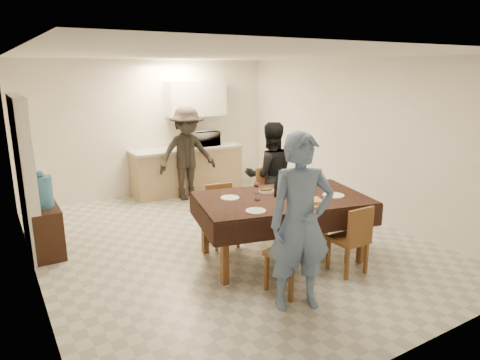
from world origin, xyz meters
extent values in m
cube|color=beige|center=(0.00, 0.00, 0.00)|extent=(5.00, 6.00, 0.02)
cube|color=white|center=(0.00, 0.00, 2.60)|extent=(5.00, 6.00, 0.02)
cube|color=white|center=(0.00, 3.00, 1.30)|extent=(5.00, 0.02, 2.60)
cube|color=white|center=(0.00, -3.00, 1.30)|extent=(5.00, 0.02, 2.60)
cube|color=white|center=(-2.50, 0.00, 1.30)|extent=(0.02, 6.00, 2.60)
cube|color=white|center=(2.50, 0.00, 1.30)|extent=(0.02, 6.00, 2.60)
cube|color=white|center=(-2.42, 1.20, 1.05)|extent=(0.15, 1.40, 2.10)
cube|color=#9D865E|center=(0.60, 2.68, 0.43)|extent=(2.20, 0.60, 0.86)
cube|color=#ABABA7|center=(0.60, 2.68, 0.89)|extent=(2.24, 0.64, 0.05)
cube|color=white|center=(0.90, 2.82, 1.85)|extent=(1.20, 0.34, 0.70)
cube|color=black|center=(0.35, -0.84, 0.81)|extent=(2.36, 1.68, 0.04)
cube|color=brown|center=(0.35, -0.84, 0.39)|extent=(0.08, 0.08, 0.79)
cube|color=brown|center=(-0.10, -1.59, 0.45)|extent=(0.52, 0.52, 0.05)
cube|color=brown|center=(-0.10, -1.78, 0.71)|extent=(0.42, 0.14, 0.45)
cube|color=brown|center=(0.80, -1.59, 0.42)|extent=(0.39, 0.39, 0.05)
cube|color=brown|center=(0.80, -1.76, 0.66)|extent=(0.39, 0.04, 0.42)
cube|color=brown|center=(-0.10, -0.09, 0.42)|extent=(0.45, 0.45, 0.05)
cube|color=brown|center=(-0.10, -0.26, 0.65)|extent=(0.39, 0.10, 0.42)
cube|color=brown|center=(0.80, -0.09, 0.48)|extent=(0.47, 0.47, 0.05)
cube|color=brown|center=(0.80, -0.29, 0.75)|extent=(0.45, 0.07, 0.48)
cube|color=black|center=(-2.28, 0.86, 0.33)|extent=(0.36, 0.72, 0.67)
cylinder|color=#3F89BF|center=(-2.28, 0.86, 0.87)|extent=(0.28, 0.28, 0.41)
cylinder|color=white|center=(0.70, -0.89, 0.93)|extent=(0.13, 0.13, 0.20)
cube|color=#CB7F3B|center=(0.45, -1.22, 0.86)|extent=(0.48, 0.41, 0.05)
cylinder|color=white|center=(0.65, -0.66, 0.87)|extent=(0.18, 0.18, 0.07)
cylinder|color=white|center=(0.30, -0.56, 0.85)|extent=(0.20, 0.20, 0.03)
cylinder|color=white|center=(-0.25, -1.14, 0.84)|extent=(0.23, 0.23, 0.01)
cylinder|color=white|center=(0.95, -1.14, 0.84)|extent=(0.27, 0.27, 0.02)
cylinder|color=white|center=(-0.25, -0.54, 0.84)|extent=(0.24, 0.24, 0.01)
cylinder|color=white|center=(0.95, -0.54, 0.84)|extent=(0.26, 0.26, 0.01)
imported|color=white|center=(1.01, 2.68, 1.06)|extent=(0.53, 0.36, 0.29)
imported|color=#57709F|center=(-0.20, -1.89, 0.92)|extent=(0.78, 0.64, 1.85)
imported|color=black|center=(0.90, 0.21, 0.83)|extent=(0.96, 0.84, 1.65)
imported|color=black|center=(0.40, 2.23, 0.88)|extent=(1.13, 0.65, 1.75)
camera|label=1|loc=(-2.82, -5.04, 2.43)|focal=32.00mm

